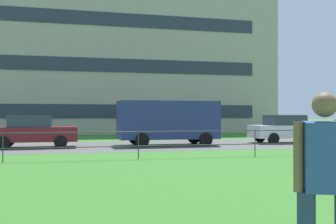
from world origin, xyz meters
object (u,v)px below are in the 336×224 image
object	(u,v)px
panel_van_center	(168,120)
car_white_far_left	(286,129)
person_thrower	(324,182)
car_maroon_far_right	(33,131)
apartment_building_background	(95,50)

from	to	relation	value
panel_van_center	car_white_far_left	distance (m)	6.81
person_thrower	car_maroon_far_right	bearing A→B (deg)	102.64
person_thrower	apartment_building_background	bearing A→B (deg)	89.57
car_white_far_left	apartment_building_background	size ratio (longest dim) A/B	0.13
person_thrower	apartment_building_background	xyz separation A→B (m)	(0.26, 34.95, 6.68)
car_maroon_far_right	car_white_far_left	xyz separation A→B (m)	(13.33, 0.12, 0.00)
person_thrower	car_maroon_far_right	xyz separation A→B (m)	(-3.79, 16.89, -0.15)
person_thrower	panel_van_center	xyz separation A→B (m)	(2.75, 16.84, 0.34)
car_white_far_left	car_maroon_far_right	bearing A→B (deg)	-179.48
panel_van_center	apartment_building_background	world-z (taller)	apartment_building_background
panel_van_center	car_white_far_left	world-z (taller)	panel_van_center
car_maroon_far_right	apartment_building_background	size ratio (longest dim) A/B	0.13
person_thrower	panel_van_center	bearing A→B (deg)	80.72
panel_van_center	car_white_far_left	bearing A→B (deg)	1.47
apartment_building_background	car_maroon_far_right	bearing A→B (deg)	-102.64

